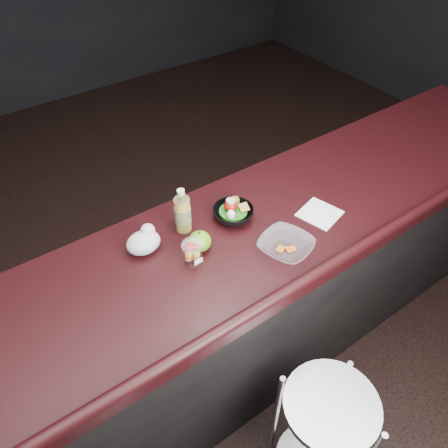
# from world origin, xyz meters

# --- Properties ---
(ground) EXTENTS (8.00, 8.00, 0.00)m
(ground) POSITION_xyz_m (0.00, 0.00, 0.00)
(ground) COLOR black
(ground) RESTS_ON ground
(room_shell) EXTENTS (8.00, 8.00, 8.00)m
(room_shell) POSITION_xyz_m (0.00, 0.00, 1.83)
(room_shell) COLOR black
(room_shell) RESTS_ON ground
(counter) EXTENTS (4.06, 0.71, 1.02)m
(counter) POSITION_xyz_m (0.00, 0.30, 0.51)
(counter) COLOR black
(counter) RESTS_ON ground
(stool_right) EXTENTS (0.47, 0.47, 0.73)m
(stool_right) POSITION_xyz_m (0.04, -0.37, 0.53)
(stool_right) COLOR #BABAC0
(stool_right) RESTS_ON ground
(lemonade_bottle) EXTENTS (0.07, 0.07, 0.21)m
(lemonade_bottle) POSITION_xyz_m (-0.06, 0.46, 1.11)
(lemonade_bottle) COLOR gold
(lemonade_bottle) RESTS_ON counter
(fruit_cup) EXTENTS (0.08, 0.08, 0.12)m
(fruit_cup) POSITION_xyz_m (-0.13, 0.28, 1.08)
(fruit_cup) COLOR white
(fruit_cup) RESTS_ON counter
(green_apple) EXTENTS (0.09, 0.09, 0.10)m
(green_apple) POSITION_xyz_m (-0.06, 0.32, 1.06)
(green_apple) COLOR #48860F
(green_apple) RESTS_ON counter
(plastic_bag) EXTENTS (0.14, 0.11, 0.10)m
(plastic_bag) POSITION_xyz_m (-0.25, 0.45, 1.07)
(plastic_bag) COLOR silver
(plastic_bag) RESTS_ON counter
(snack_bowl) EXTENTS (0.23, 0.23, 0.10)m
(snack_bowl) POSITION_xyz_m (0.15, 0.39, 1.05)
(snack_bowl) COLOR black
(snack_bowl) RESTS_ON counter
(takeout_bowl) EXTENTS (0.26, 0.26, 0.05)m
(takeout_bowl) POSITION_xyz_m (0.21, 0.12, 1.05)
(takeout_bowl) COLOR silver
(takeout_bowl) RESTS_ON counter
(paper_napkin) EXTENTS (0.20, 0.20, 0.00)m
(paper_napkin) POSITION_xyz_m (0.48, 0.20, 1.02)
(paper_napkin) COLOR white
(paper_napkin) RESTS_ON counter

